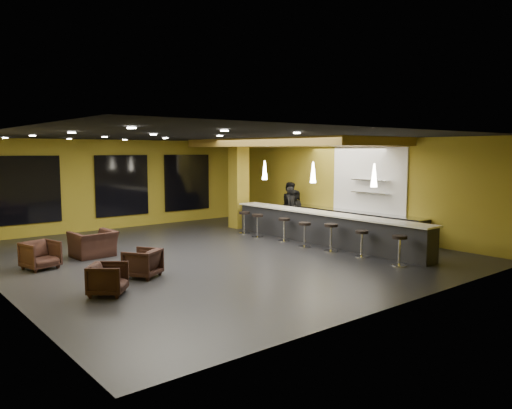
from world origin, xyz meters
TOP-DOWN VIEW (x-y plane):
  - floor at (0.00, 0.00)m, footprint 12.00×13.00m
  - ceiling at (0.00, 0.00)m, footprint 12.00×13.00m
  - wall_back at (0.00, 6.55)m, footprint 12.00×0.10m
  - wall_front at (0.00, -6.55)m, footprint 12.00×0.10m
  - wall_right at (6.05, 0.00)m, footprint 0.10×13.00m
  - wood_soffit at (4.00, 1.00)m, footprint 3.60×8.00m
  - window_left at (-3.50, 6.44)m, footprint 2.20×0.06m
  - window_center at (0.00, 6.44)m, footprint 2.20×0.06m
  - window_right at (3.00, 6.44)m, footprint 2.20×0.06m
  - tile_backsplash at (5.96, -1.00)m, footprint 0.06×3.20m
  - bar_counter at (3.65, -1.00)m, footprint 0.60×8.00m
  - bar_top at (3.65, -1.00)m, footprint 0.78×8.10m
  - prep_counter at (5.65, -0.50)m, footprint 0.70×6.00m
  - prep_top at (5.65, -0.50)m, footprint 0.72×6.00m
  - wall_shelf_lower at (5.82, -1.20)m, footprint 0.30×1.50m
  - wall_shelf_upper at (5.82, -1.20)m, footprint 0.30×1.50m
  - column at (3.65, 3.60)m, footprint 0.60×0.60m
  - pendant_0 at (3.65, -3.00)m, footprint 0.20×0.20m
  - pendant_1 at (3.65, -0.50)m, footprint 0.20×0.20m
  - pendant_2 at (3.65, 2.00)m, footprint 0.20×0.20m
  - staff_a at (4.67, 1.61)m, footprint 0.71×0.56m
  - staff_b at (5.12, 2.12)m, footprint 1.09×0.97m
  - staff_c at (5.25, 2.04)m, footprint 0.84×0.64m
  - armchair_a at (-4.24, -2.11)m, footprint 1.04×1.04m
  - armchair_b at (-2.98, -1.22)m, footprint 1.05×1.05m
  - armchair_c at (-4.66, 1.23)m, footprint 0.96×0.98m
  - armchair_d at (-3.02, 1.83)m, footprint 1.23×1.10m
  - bar_stool_0 at (2.88, -4.48)m, footprint 0.42×0.42m
  - bar_stool_1 at (2.99, -3.12)m, footprint 0.39×0.39m
  - bar_stool_2 at (2.89, -2.02)m, footprint 0.44×0.44m
  - bar_stool_3 at (2.77, -1.01)m, footprint 0.40×0.40m
  - bar_stool_4 at (2.97, 0.17)m, footprint 0.40×0.40m
  - bar_stool_5 at (2.72, 1.30)m, footprint 0.42×0.42m
  - bar_stool_6 at (2.89, 2.26)m, footprint 0.42×0.42m

SIDE VIEW (x-z plane):
  - floor at x=0.00m, z-range -0.10..0.00m
  - armchair_a at x=-4.24m, z-range 0.00..0.68m
  - armchair_b at x=-2.98m, z-range 0.00..0.70m
  - armchair_c at x=-4.66m, z-range 0.00..0.74m
  - armchair_d at x=-3.02m, z-range 0.00..0.75m
  - prep_counter at x=5.65m, z-range 0.00..0.86m
  - bar_stool_1 at x=2.99m, z-range 0.11..0.89m
  - bar_counter at x=3.65m, z-range 0.00..1.00m
  - bar_stool_4 at x=2.97m, z-range 0.11..0.91m
  - bar_stool_3 at x=2.77m, z-range 0.11..0.91m
  - bar_stool_6 at x=2.89m, z-range 0.11..0.93m
  - bar_stool_0 at x=2.88m, z-range 0.12..0.94m
  - bar_stool_5 at x=2.72m, z-range 0.12..0.95m
  - bar_stool_2 at x=2.89m, z-range 0.12..0.98m
  - staff_c at x=5.25m, z-range 0.00..1.54m
  - staff_a at x=4.67m, z-range 0.00..1.71m
  - prep_top at x=5.65m, z-range 0.87..0.90m
  - staff_b at x=5.12m, z-range 0.00..1.84m
  - bar_top at x=3.65m, z-range 1.00..1.05m
  - wall_shelf_lower at x=5.82m, z-range 1.59..1.61m
  - window_left at x=-3.50m, z-range 0.50..2.90m
  - window_center at x=0.00m, z-range 0.50..2.90m
  - window_right at x=3.00m, z-range 0.50..2.90m
  - wall_back at x=0.00m, z-range 0.00..3.50m
  - wall_front at x=0.00m, z-range 0.00..3.50m
  - wall_right at x=6.05m, z-range 0.00..3.50m
  - column at x=3.65m, z-range 0.00..3.50m
  - tile_backsplash at x=5.96m, z-range 0.80..3.20m
  - wall_shelf_upper at x=5.82m, z-range 2.03..2.06m
  - pendant_0 at x=3.65m, z-range 2.00..2.70m
  - pendant_1 at x=3.65m, z-range 2.00..2.70m
  - pendant_2 at x=3.65m, z-range 2.00..2.70m
  - wood_soffit at x=4.00m, z-range 3.22..3.50m
  - ceiling at x=0.00m, z-range 3.50..3.60m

